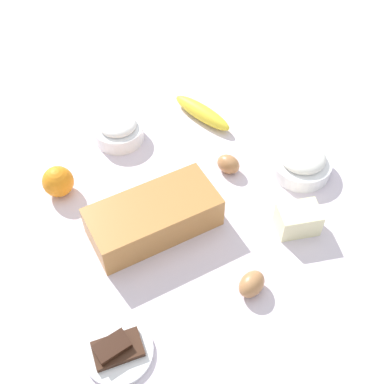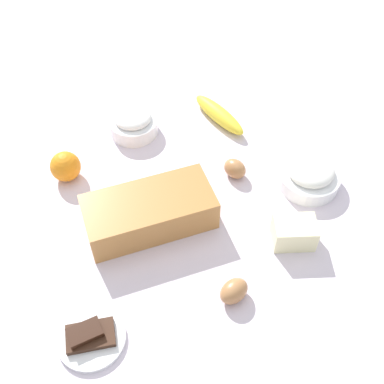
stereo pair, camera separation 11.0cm
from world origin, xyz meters
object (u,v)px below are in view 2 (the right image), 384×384
at_px(sugar_bowl, 133,123).
at_px(loaf_pan, 149,211).
at_px(flour_bowl, 310,175).
at_px(banana, 219,115).
at_px(egg_beside_bowl, 235,169).
at_px(egg_near_butter, 233,291).
at_px(orange_fruit, 65,166).
at_px(butter_block, 294,233).
at_px(chocolate_plate, 90,337).

bearing_deg(sugar_bowl, loaf_pan, 82.23).
xyz_separation_m(flour_bowl, banana, (0.12, -0.28, -0.01)).
bearing_deg(sugar_bowl, egg_beside_bowl, 130.00).
relative_size(banana, egg_near_butter, 3.02).
distance_m(loaf_pan, flour_bowl, 0.39).
bearing_deg(egg_near_butter, egg_beside_bowl, -113.00).
bearing_deg(orange_fruit, butter_block, 141.18).
relative_size(sugar_bowl, butter_block, 1.39).
bearing_deg(chocolate_plate, egg_beside_bowl, -144.10).
height_order(banana, egg_near_butter, egg_near_butter).
height_order(sugar_bowl, butter_block, sugar_bowl).
bearing_deg(flour_bowl, orange_fruit, -21.20).
xyz_separation_m(butter_block, egg_near_butter, (0.17, 0.08, -0.01)).
xyz_separation_m(loaf_pan, flour_bowl, (-0.39, 0.01, -0.01)).
relative_size(loaf_pan, butter_block, 3.13).
xyz_separation_m(banana, butter_block, (-0.01, 0.42, 0.01)).
bearing_deg(egg_near_butter, sugar_bowl, -83.29).
distance_m(loaf_pan, sugar_bowl, 0.30).
bearing_deg(sugar_bowl, banana, 172.26).
height_order(flour_bowl, butter_block, flour_bowl).
xyz_separation_m(loaf_pan, butter_block, (-0.28, 0.15, -0.01)).
relative_size(banana, butter_block, 2.11).
height_order(flour_bowl, egg_beside_bowl, flour_bowl).
distance_m(banana, egg_beside_bowl, 0.20).
xyz_separation_m(orange_fruit, chocolate_plate, (0.03, 0.43, -0.03)).
bearing_deg(loaf_pan, egg_beside_bowl, -163.20).
bearing_deg(egg_beside_bowl, chocolate_plate, 35.90).
distance_m(egg_near_butter, egg_beside_bowl, 0.33).
height_order(loaf_pan, egg_near_butter, loaf_pan).
relative_size(orange_fruit, egg_near_butter, 1.15).
relative_size(butter_block, egg_beside_bowl, 1.55).
bearing_deg(chocolate_plate, sugar_bowl, -112.81).
bearing_deg(orange_fruit, egg_near_butter, 120.67).
distance_m(sugar_bowl, egg_near_butter, 0.54).
distance_m(sugar_bowl, orange_fruit, 0.22).
bearing_deg(banana, orange_fruit, 9.68).
xyz_separation_m(sugar_bowl, banana, (-0.23, 0.03, -0.01)).
bearing_deg(loaf_pan, butter_block, 151.59).
height_order(loaf_pan, orange_fruit, loaf_pan).
bearing_deg(egg_near_butter, orange_fruit, -59.33).
relative_size(flour_bowl, banana, 0.77).
bearing_deg(sugar_bowl, flour_bowl, 138.09).
bearing_deg(egg_beside_bowl, butter_block, 101.79).
bearing_deg(egg_near_butter, banana, -108.15).
height_order(flour_bowl, egg_near_butter, flour_bowl).
height_order(flour_bowl, sugar_bowl, same).
xyz_separation_m(flour_bowl, chocolate_plate, (0.57, 0.22, -0.02)).
bearing_deg(chocolate_plate, butter_block, -170.18).
relative_size(loaf_pan, banana, 1.48).
bearing_deg(egg_near_butter, flour_bowl, -142.23).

